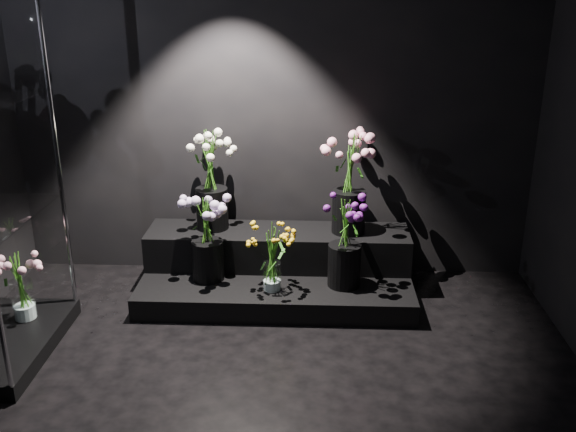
{
  "coord_description": "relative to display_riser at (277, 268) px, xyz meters",
  "views": [
    {
      "loc": [
        0.32,
        -2.83,
        2.25
      ],
      "look_at": [
        0.15,
        1.2,
        0.76
      ],
      "focal_mm": 40.0,
      "sensor_mm": 36.0,
      "label": 1
    }
  ],
  "objects": [
    {
      "name": "wall_back",
      "position": [
        -0.05,
        0.4,
        1.22
      ],
      "size": [
        4.0,
        0.0,
        4.0
      ],
      "primitive_type": "plane",
      "rotation": [
        1.57,
        0.0,
        0.0
      ],
      "color": "black",
      "rests_on": "floor"
    },
    {
      "name": "bouquet_case_base_pink",
      "position": [
        -1.65,
        -0.7,
        0.17
      ],
      "size": [
        0.38,
        0.38,
        0.46
      ],
      "rotation": [
        0.0,
        0.0,
        -0.24
      ],
      "color": "white",
      "rests_on": "display_case"
    },
    {
      "name": "bouquet_purple",
      "position": [
        0.5,
        -0.23,
        0.34
      ],
      "size": [
        0.39,
        0.39,
        0.65
      ],
      "rotation": [
        0.0,
        0.0,
        0.33
      ],
      "color": "black",
      "rests_on": "display_riser"
    },
    {
      "name": "bouquet_orange_bells",
      "position": [
        -0.02,
        -0.33,
        0.24
      ],
      "size": [
        0.34,
        0.34,
        0.49
      ],
      "rotation": [
        0.0,
        0.0,
        0.33
      ],
      "color": "white",
      "rests_on": "display_riser"
    },
    {
      "name": "bouquet_pink_roses",
      "position": [
        0.53,
        0.12,
        0.68
      ],
      "size": [
        0.47,
        0.47,
        0.74
      ],
      "rotation": [
        0.0,
        0.0,
        0.36
      ],
      "color": "black",
      "rests_on": "display_riser"
    },
    {
      "name": "bouquet_lilac",
      "position": [
        -0.5,
        -0.17,
        0.35
      ],
      "size": [
        0.41,
        0.41,
        0.63
      ],
      "rotation": [
        0.0,
        0.0,
        0.18
      ],
      "color": "black",
      "rests_on": "display_riser"
    },
    {
      "name": "bouquet_cream_roses",
      "position": [
        -0.5,
        0.16,
        0.7
      ],
      "size": [
        0.42,
        0.42,
        0.76
      ],
      "rotation": [
        0.0,
        0.0,
        -0.1
      ],
      "color": "black",
      "rests_on": "display_riser"
    },
    {
      "name": "floor",
      "position": [
        -0.05,
        -1.6,
        -0.18
      ],
      "size": [
        4.0,
        4.0,
        0.0
      ],
      "primitive_type": "plane",
      "color": "black",
      "rests_on": "ground"
    },
    {
      "name": "display_riser",
      "position": [
        0.0,
        0.0,
        0.0
      ],
      "size": [
        2.0,
        0.89,
        0.44
      ],
      "color": "black",
      "rests_on": "floor"
    }
  ]
}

